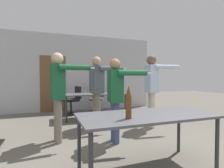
% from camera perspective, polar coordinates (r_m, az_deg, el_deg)
% --- Properties ---
extents(back_wall, '(5.68, 0.12, 2.88)m').
position_cam_1_polar(back_wall, '(6.91, -9.79, 3.52)').
color(back_wall, '#BCBCC1').
rests_on(back_wall, ground_plane).
extents(conference_table_near, '(1.78, 0.83, 0.75)m').
position_cam_1_polar(conference_table_near, '(2.38, 11.24, -11.28)').
color(conference_table_near, '#4C4C51').
rests_on(conference_table_near, ground_plane).
extents(conference_table_far, '(1.88, 0.84, 0.75)m').
position_cam_1_polar(conference_table_far, '(5.45, -5.76, -3.78)').
color(conference_table_far, '#4C4C51').
rests_on(conference_table_far, ground_plane).
extents(person_center_tall, '(0.81, 0.61, 1.72)m').
position_cam_1_polar(person_center_tall, '(3.50, -17.12, -1.24)').
color(person_center_tall, slate).
rests_on(person_center_tall, ground_plane).
extents(person_left_plaid, '(0.78, 0.65, 1.80)m').
position_cam_1_polar(person_left_plaid, '(4.47, 12.89, 0.32)').
color(person_left_plaid, beige).
rests_on(person_left_plaid, ground_plane).
extents(person_near_casual, '(0.72, 0.70, 1.60)m').
position_cam_1_polar(person_near_casual, '(3.34, 1.24, -2.68)').
color(person_near_casual, '#3D4C75').
rests_on(person_near_casual, ground_plane).
extents(person_right_polo, '(0.82, 0.69, 1.76)m').
position_cam_1_polar(person_right_polo, '(4.38, -4.89, -0.30)').
color(person_right_polo, slate).
rests_on(person_right_polo, ground_plane).
extents(office_chair_near_pushed, '(0.61, 0.56, 0.95)m').
position_cam_1_polar(office_chair_near_pushed, '(6.15, -12.61, -5.43)').
color(office_chair_near_pushed, black).
rests_on(office_chair_near_pushed, ground_plane).
extents(office_chair_mid_tucked, '(0.63, 0.66, 0.94)m').
position_cam_1_polar(office_chair_mid_tucked, '(6.37, -4.94, -5.20)').
color(office_chair_mid_tucked, black).
rests_on(office_chair_mid_tucked, ground_plane).
extents(beer_bottle, '(0.07, 0.07, 0.40)m').
position_cam_1_polar(beer_bottle, '(2.06, 5.44, -6.09)').
color(beer_bottle, '#563314').
rests_on(beer_bottle, conference_table_near).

